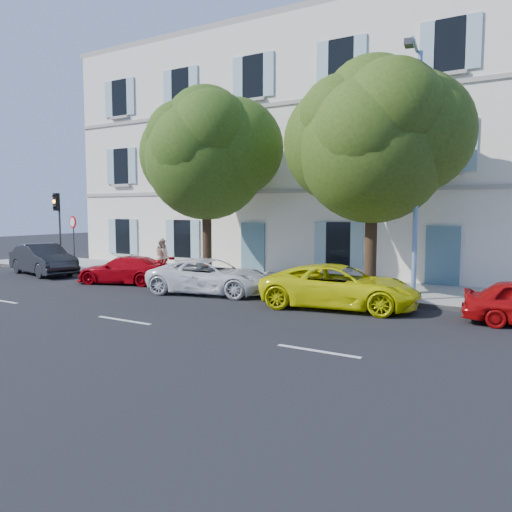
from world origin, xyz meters
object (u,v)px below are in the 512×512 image
Objects in this scene: car_yellow_supercar at (340,286)px; road_sign at (73,231)px; pedestrian_a at (162,254)px; tree_left at (206,160)px; tree_right at (373,149)px; car_dark_sedan at (43,259)px; street_lamp at (416,160)px; car_white_coupe at (211,276)px; pedestrian_b at (163,256)px; car_red_coupe at (124,270)px; traffic_light at (58,214)px.

road_sign is (-14.87, 1.76, 1.38)m from car_yellow_supercar.
pedestrian_a is at bearing 62.01° from car_yellow_supercar.
tree_left reaches higher than road_sign.
tree_right is 4.87× the size of pedestrian_a.
street_lamp is (17.21, 1.37, 3.98)m from car_dark_sedan.
car_white_coupe is 9.96m from road_sign.
pedestrian_a reaches higher than pedestrian_b.
car_white_coupe is at bearing 70.76° from car_red_coupe.
pedestrian_a is at bearing -10.34° from pedestrian_b.
car_yellow_supercar is at bearing 71.35° from car_red_coupe.
car_red_coupe is 3.42m from pedestrian_a.
tree_left is at bearing -63.76° from car_dark_sedan.
street_lamp reaches higher than pedestrian_b.
car_red_coupe is 0.50× the size of street_lamp.
pedestrian_b is (-10.21, 0.72, -4.26)m from tree_right.
pedestrian_b is at bearing 174.96° from street_lamp.
car_red_coupe is 0.86× the size of car_white_coupe.
car_dark_sedan is at bearing -166.80° from tree_left.
pedestrian_b is (-4.72, 2.64, 0.31)m from car_white_coupe.
tree_right reaches higher than car_red_coupe.
tree_right is (0.33, 2.00, 4.52)m from car_yellow_supercar.
car_dark_sedan is 1.19× the size of traffic_light.
street_lamp reaches higher than car_red_coupe.
car_white_coupe is 8.27m from street_lamp.
car_white_coupe is at bearing 79.50° from car_yellow_supercar.
pedestrian_a is at bearing 171.54° from street_lamp.
street_lamp is at bearing -57.43° from car_yellow_supercar.
tree_right is 11.08m from pedestrian_b.
car_dark_sedan is at bearing 76.41° from car_white_coupe.
traffic_light is 6.48m from pedestrian_b.
road_sign reaches higher than pedestrian_b.
road_sign reaches higher than car_white_coupe.
car_white_coupe is 5.42m from pedestrian_b.
traffic_light is 2.36× the size of pedestrian_a.
car_white_coupe is 5.40m from tree_left.
car_red_coupe is 5.83m from tree_left.
road_sign is 1.65× the size of pedestrian_a.
road_sign is (-7.92, -0.53, -3.16)m from tree_left.
traffic_light reaches higher than pedestrian_b.
car_dark_sedan is 9.71m from tree_left.
tree_right is 16.47m from traffic_light.
road_sign is at bearing -4.95° from car_dark_sedan.
road_sign reaches higher than car_yellow_supercar.
tree_right is at bearing 0.92° from road_sign.
car_dark_sedan is at bearing -175.44° from street_lamp.
traffic_light is 1.43× the size of road_sign.
street_lamp is (7.02, 1.61, 4.07)m from car_white_coupe.
street_lamp is at bearing -89.41° from car_white_coupe.
car_white_coupe is 0.59× the size of tree_right.
tree_right is at bearing -19.02° from car_yellow_supercar.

